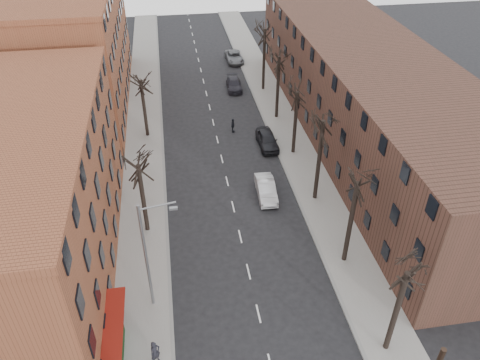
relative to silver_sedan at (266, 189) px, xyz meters
name	(u,v)px	position (x,y,z in m)	size (l,w,h in m)	color
sidewalk_left	(144,131)	(-11.24, 13.85, -0.68)	(4.00, 90.00, 0.15)	gray
sidewalk_right	(281,121)	(4.76, 13.85, -0.68)	(4.00, 90.00, 0.15)	gray
building_left_near	(16,207)	(-19.24, -6.15, 5.24)	(12.00, 26.00, 12.00)	brown
building_left_far	(69,48)	(-19.24, 22.85, 6.24)	(12.00, 28.00, 14.00)	brown
building_right	(369,96)	(12.76, 8.85, 4.24)	(12.00, 50.00, 10.00)	#472A21
awning_left	(119,358)	(-12.64, -15.15, -0.76)	(1.20, 7.00, 0.15)	maroon
tree_right_a	(385,348)	(4.36, -17.15, -0.76)	(5.20, 5.20, 10.00)	black
tree_right_b	(344,260)	(4.36, -9.15, -0.76)	(5.20, 5.20, 10.80)	black
tree_right_c	(314,199)	(4.36, -1.15, -0.76)	(5.20, 5.20, 11.60)	black
tree_right_d	(293,153)	(4.36, 6.85, -0.76)	(5.20, 5.20, 10.00)	black
tree_right_e	(276,118)	(4.36, 14.85, -0.76)	(5.20, 5.20, 10.80)	black
tree_right_f	(263,90)	(4.36, 22.85, -0.76)	(5.20, 5.20, 11.60)	black
tree_left_a	(148,230)	(-10.84, -3.15, -0.76)	(5.20, 5.20, 9.50)	black
tree_left_b	(148,136)	(-10.84, 12.85, -0.76)	(5.20, 5.20, 9.50)	black
streetlight	(148,253)	(-10.27, -11.15, 4.26)	(2.45, 0.22, 9.03)	slate
silver_sedan	(266,189)	(0.00, 0.00, 0.00)	(1.60, 4.60, 1.52)	silver
parked_car_near	(267,140)	(1.92, 8.62, 0.06)	(1.92, 4.78, 1.63)	black
parked_car_mid	(234,84)	(0.56, 23.63, -0.08)	(1.90, 4.68, 1.36)	black
parked_car_far	(234,57)	(2.06, 33.31, -0.04)	(2.37, 5.14, 1.43)	slate
pedestrian_a	(155,352)	(-10.28, -15.86, 0.31)	(0.67, 0.44, 1.84)	black
pedestrian_crossing	(233,126)	(-1.29, 12.21, 0.08)	(0.99, 0.41, 1.68)	black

